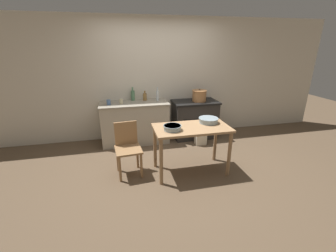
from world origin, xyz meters
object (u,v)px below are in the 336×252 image
(cup_center_left, at_px, (109,102))
(cup_center, at_px, (121,101))
(stove, at_px, (194,119))
(bottle_left, at_px, (145,97))
(mixing_bowl_small, at_px, (208,120))
(bottle_mid_left, at_px, (133,95))
(work_table, at_px, (192,134))
(bottle_far_left, at_px, (157,96))
(chair, at_px, (128,147))
(flour_sack, at_px, (201,135))
(stock_pot, at_px, (199,96))
(mixing_bowl_large, at_px, (172,127))

(cup_center_left, distance_m, cup_center, 0.24)
(stove, xyz_separation_m, bottle_left, (-1.08, 0.15, 0.53))
(mixing_bowl_small, height_order, cup_center, cup_center)
(bottle_mid_left, bearing_deg, work_table, -64.51)
(cup_center, bearing_deg, stove, 1.70)
(stove, xyz_separation_m, mixing_bowl_small, (-0.22, -1.29, 0.42))
(work_table, height_order, bottle_left, bottle_left)
(bottle_far_left, bearing_deg, chair, -119.52)
(flour_sack, bearing_deg, chair, -153.06)
(stock_pot, xyz_separation_m, cup_center, (-1.67, -0.01, -0.03))
(bottle_mid_left, bearing_deg, bottle_far_left, -18.45)
(flour_sack, xyz_separation_m, mixing_bowl_large, (-0.87, -1.03, 0.63))
(flour_sack, relative_size, bottle_left, 1.95)
(cup_center_left, bearing_deg, bottle_mid_left, 29.16)
(stock_pot, xyz_separation_m, cup_center_left, (-1.91, -0.04, -0.03))
(bottle_mid_left, bearing_deg, cup_center, -134.97)
(bottle_far_left, xyz_separation_m, cup_center, (-0.76, -0.09, -0.06))
(work_table, bearing_deg, chair, 169.51)
(work_table, xyz_separation_m, mixing_bowl_large, (-0.33, -0.07, 0.16))
(flour_sack, distance_m, mixing_bowl_small, 1.07)
(chair, bearing_deg, stock_pot, 31.48)
(stove, height_order, mixing_bowl_small, mixing_bowl_small)
(flour_sack, distance_m, mixing_bowl_large, 1.49)
(work_table, bearing_deg, bottle_mid_left, 115.49)
(stove, xyz_separation_m, bottle_mid_left, (-1.33, 0.21, 0.56))
(mixing_bowl_small, bearing_deg, bottle_mid_left, 126.40)
(mixing_bowl_small, bearing_deg, cup_center_left, 142.75)
(chair, height_order, cup_center, cup_center)
(work_table, relative_size, flour_sack, 2.98)
(work_table, height_order, cup_center_left, cup_center_left)
(chair, relative_size, bottle_mid_left, 3.02)
(mixing_bowl_large, xyz_separation_m, cup_center_left, (-0.95, 1.42, 0.09))
(work_table, height_order, bottle_far_left, bottle_far_left)
(flour_sack, xyz_separation_m, bottle_mid_left, (-1.32, 0.66, 0.78))
(stock_pot, bearing_deg, chair, -143.57)
(mixing_bowl_large, relative_size, bottle_far_left, 0.94)
(flour_sack, relative_size, mixing_bowl_small, 1.24)
(bottle_far_left, bearing_deg, mixing_bowl_large, -91.99)
(work_table, distance_m, bottle_left, 1.68)
(bottle_left, bearing_deg, cup_center_left, -164.01)
(chair, height_order, cup_center_left, cup_center_left)
(flour_sack, bearing_deg, bottle_left, 150.91)
(mixing_bowl_large, distance_m, bottle_left, 1.65)
(bottle_far_left, relative_size, cup_center, 2.93)
(mixing_bowl_large, relative_size, cup_center, 2.76)
(chair, xyz_separation_m, flour_sack, (1.54, 0.78, -0.26))
(cup_center_left, height_order, cup_center, cup_center_left)
(stock_pot, xyz_separation_m, bottle_far_left, (-0.91, 0.08, 0.03))
(flour_sack, height_order, stock_pot, stock_pot)
(stock_pot, height_order, bottle_mid_left, bottle_mid_left)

